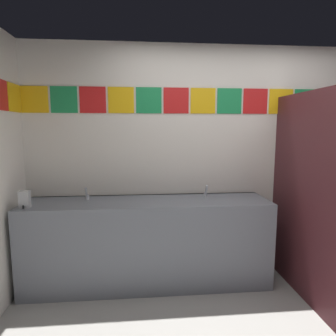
% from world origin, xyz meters
% --- Properties ---
extents(wall_back, '(4.40, 0.09, 2.51)m').
position_xyz_m(wall_back, '(-0.00, 1.50, 1.26)').
color(wall_back, silver).
rests_on(wall_back, ground_plane).
extents(vanity_counter, '(2.48, 0.57, 0.89)m').
position_xyz_m(vanity_counter, '(-0.91, 1.17, 0.45)').
color(vanity_counter, slate).
rests_on(vanity_counter, ground_plane).
extents(faucet_left, '(0.04, 0.10, 0.14)m').
position_xyz_m(faucet_left, '(-1.53, 1.26, 0.94)').
color(faucet_left, silver).
rests_on(faucet_left, vanity_counter).
extents(faucet_right, '(0.04, 0.10, 0.14)m').
position_xyz_m(faucet_right, '(-0.29, 1.26, 0.94)').
color(faucet_right, silver).
rests_on(faucet_right, vanity_counter).
extents(soap_dispenser, '(0.09, 0.09, 0.16)m').
position_xyz_m(soap_dispenser, '(-2.05, 1.01, 0.97)').
color(soap_dispenser, '#B7BABF').
rests_on(soap_dispenser, vanity_counter).
extents(toilet, '(0.39, 0.49, 0.74)m').
position_xyz_m(toilet, '(1.08, 1.07, 0.30)').
color(toilet, white).
rests_on(toilet, ground_plane).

